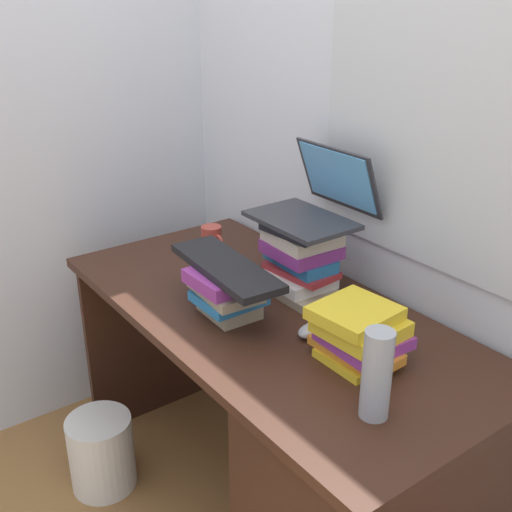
# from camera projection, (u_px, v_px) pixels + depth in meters

# --- Properties ---
(ground_plane) EXTENTS (6.00, 6.00, 0.00)m
(ground_plane) POSITION_uv_depth(u_px,v_px,m) (268.00, 505.00, 2.15)
(ground_plane) COLOR olive
(wall_back) EXTENTS (6.00, 0.06, 2.60)m
(wall_back) POSITION_uv_depth(u_px,v_px,m) (378.00, 106.00, 1.84)
(wall_back) COLOR silver
(wall_back) RESTS_ON ground
(wall_left) EXTENTS (0.05, 6.00, 2.60)m
(wall_left) POSITION_uv_depth(u_px,v_px,m) (114.00, 79.00, 2.33)
(wall_left) COLOR silver
(wall_left) RESTS_ON ground
(desk) EXTENTS (1.43, 0.68, 0.75)m
(desk) POSITION_uv_depth(u_px,v_px,m) (343.00, 477.00, 1.70)
(desk) COLOR #381E14
(desk) RESTS_ON ground
(book_stack_tall) EXTENTS (0.24, 0.19, 0.23)m
(book_stack_tall) POSITION_uv_depth(u_px,v_px,m) (300.00, 257.00, 1.92)
(book_stack_tall) COLOR gray
(book_stack_tall) RESTS_ON desk
(book_stack_keyboard_riser) EXTENTS (0.22, 0.19, 0.14)m
(book_stack_keyboard_riser) POSITION_uv_depth(u_px,v_px,m) (227.00, 291.00, 1.80)
(book_stack_keyboard_riser) COLOR gray
(book_stack_keyboard_riser) RESTS_ON desk
(book_stack_side) EXTENTS (0.23, 0.22, 0.15)m
(book_stack_side) POSITION_uv_depth(u_px,v_px,m) (359.00, 333.00, 1.58)
(book_stack_side) COLOR yellow
(book_stack_side) RESTS_ON desk
(laptop) EXTENTS (0.31, 0.29, 0.21)m
(laptop) POSITION_uv_depth(u_px,v_px,m) (317.00, 202.00, 1.89)
(laptop) COLOR #2D2D33
(laptop) RESTS_ON book_stack_tall
(keyboard) EXTENTS (0.43, 0.17, 0.02)m
(keyboard) POSITION_uv_depth(u_px,v_px,m) (226.00, 267.00, 1.78)
(keyboard) COLOR black
(keyboard) RESTS_ON book_stack_keyboard_riser
(computer_mouse) EXTENTS (0.06, 0.10, 0.04)m
(computer_mouse) POSITION_uv_depth(u_px,v_px,m) (314.00, 330.00, 1.71)
(computer_mouse) COLOR #A5A8AD
(computer_mouse) RESTS_ON desk
(mug) EXTENTS (0.11, 0.07, 0.10)m
(mug) POSITION_uv_depth(u_px,v_px,m) (212.00, 239.00, 2.23)
(mug) COLOR #B23F33
(mug) RESTS_ON desk
(water_bottle) EXTENTS (0.07, 0.07, 0.21)m
(water_bottle) POSITION_uv_depth(u_px,v_px,m) (377.00, 375.00, 1.36)
(water_bottle) COLOR #999EA5
(water_bottle) RESTS_ON desk
(wastebasket) EXTENTS (0.22, 0.22, 0.27)m
(wastebasket) POSITION_uv_depth(u_px,v_px,m) (102.00, 452.00, 2.19)
(wastebasket) COLOR silver
(wastebasket) RESTS_ON ground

